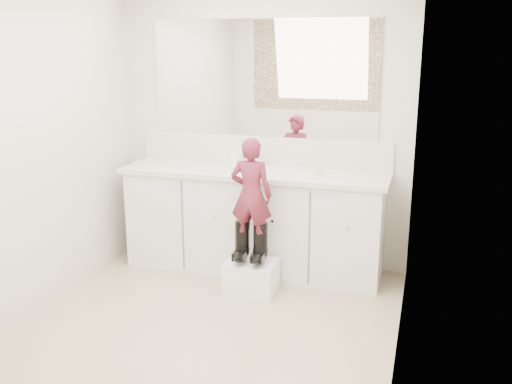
% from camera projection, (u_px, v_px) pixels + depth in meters
% --- Properties ---
extents(floor, '(3.00, 3.00, 0.00)m').
position_uv_depth(floor, '(201.00, 332.00, 3.93)').
color(floor, '#998964').
rests_on(floor, ground).
extents(wall_back, '(2.60, 0.00, 2.60)m').
position_uv_depth(wall_back, '(263.00, 130.00, 5.02)').
color(wall_back, beige).
rests_on(wall_back, floor).
extents(wall_front, '(2.60, 0.00, 2.60)m').
position_uv_depth(wall_front, '(49.00, 235.00, 2.24)').
color(wall_front, beige).
rests_on(wall_front, floor).
extents(wall_left, '(0.00, 3.00, 3.00)m').
position_uv_depth(wall_left, '(25.00, 151.00, 4.00)').
color(wall_left, beige).
rests_on(wall_left, floor).
extents(wall_right, '(0.00, 3.00, 3.00)m').
position_uv_depth(wall_right, '(407.00, 175.00, 3.26)').
color(wall_right, beige).
rests_on(wall_right, floor).
extents(vanity_cabinet, '(2.20, 0.55, 0.85)m').
position_uv_depth(vanity_cabinet, '(254.00, 222.00, 4.96)').
color(vanity_cabinet, silver).
rests_on(vanity_cabinet, floor).
extents(countertop, '(2.28, 0.58, 0.04)m').
position_uv_depth(countertop, '(253.00, 173.00, 4.83)').
color(countertop, beige).
rests_on(countertop, vanity_cabinet).
extents(backsplash, '(2.28, 0.03, 0.25)m').
position_uv_depth(backsplash, '(262.00, 150.00, 5.05)').
color(backsplash, beige).
rests_on(backsplash, countertop).
extents(mirror, '(2.00, 0.02, 1.00)m').
position_uv_depth(mirror, '(263.00, 79.00, 4.90)').
color(mirror, white).
rests_on(mirror, wall_back).
extents(dot_panel, '(2.00, 0.01, 1.20)m').
position_uv_depth(dot_panel, '(39.00, 121.00, 2.14)').
color(dot_panel, '#472819').
rests_on(dot_panel, wall_front).
extents(faucet, '(0.08, 0.08, 0.10)m').
position_uv_depth(faucet, '(259.00, 161.00, 4.97)').
color(faucet, silver).
rests_on(faucet, countertop).
extents(cup, '(0.10, 0.10, 0.08)m').
position_uv_depth(cup, '(317.00, 169.00, 4.69)').
color(cup, '#F1E0C1').
rests_on(cup, countertop).
extents(soap_bottle, '(0.10, 0.10, 0.20)m').
position_uv_depth(soap_bottle, '(236.00, 157.00, 4.89)').
color(soap_bottle, silver).
rests_on(soap_bottle, countertop).
extents(step_stool, '(0.40, 0.34, 0.25)m').
position_uv_depth(step_stool, '(251.00, 277.00, 4.56)').
color(step_stool, white).
rests_on(step_stool, floor).
extents(boot_left, '(0.13, 0.22, 0.33)m').
position_uv_depth(boot_left, '(242.00, 241.00, 4.51)').
color(boot_left, black).
rests_on(boot_left, step_stool).
extents(boot_right, '(0.13, 0.22, 0.33)m').
position_uv_depth(boot_right, '(260.00, 243.00, 4.47)').
color(boot_right, black).
rests_on(boot_right, step_stool).
extents(toddler, '(0.33, 0.22, 0.90)m').
position_uv_depth(toddler, '(251.00, 195.00, 4.39)').
color(toddler, '#992F4C').
rests_on(toddler, step_stool).
extents(toothbrush, '(0.14, 0.02, 0.06)m').
position_uv_depth(toothbrush, '(260.00, 183.00, 4.34)').
color(toothbrush, pink).
rests_on(toothbrush, toddler).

